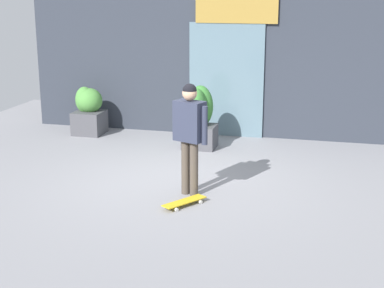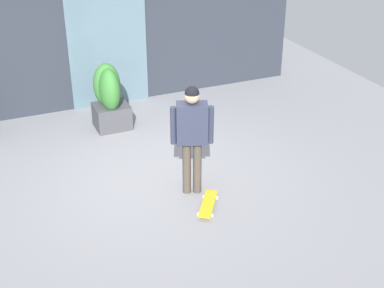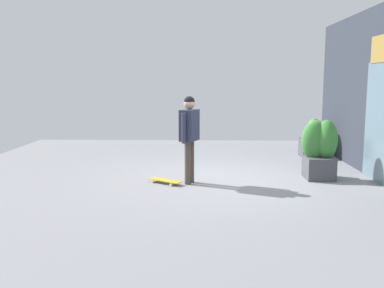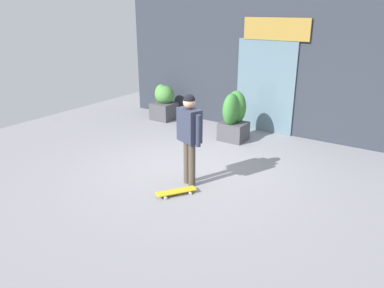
{
  "view_description": "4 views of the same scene",
  "coord_description": "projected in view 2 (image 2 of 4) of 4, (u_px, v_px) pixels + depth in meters",
  "views": [
    {
      "loc": [
        2.48,
        -8.87,
        3.13
      ],
      "look_at": [
        0.35,
        -0.5,
        0.8
      ],
      "focal_mm": 54.59,
      "sensor_mm": 36.0,
      "label": 1
    },
    {
      "loc": [
        -2.53,
        -7.18,
        4.61
      ],
      "look_at": [
        0.35,
        -0.5,
        0.8
      ],
      "focal_mm": 51.48,
      "sensor_mm": 36.0,
      "label": 2
    },
    {
      "loc": [
        8.76,
        -0.27,
        2.04
      ],
      "look_at": [
        0.35,
        -0.5,
        0.8
      ],
      "focal_mm": 40.2,
      "sensor_mm": 36.0,
      "label": 3
    },
    {
      "loc": [
        3.97,
        -5.92,
        3.19
      ],
      "look_at": [
        0.35,
        -0.5,
        0.8
      ],
      "focal_mm": 35.12,
      "sensor_mm": 36.0,
      "label": 4
    }
  ],
  "objects": [
    {
      "name": "ground_plane",
      "position": [
        160.0,
        179.0,
        8.87
      ],
      "size": [
        12.0,
        12.0,
        0.0
      ],
      "primitive_type": "plane",
      "color": "gray"
    },
    {
      "name": "skateboard",
      "position": [
        208.0,
        204.0,
        8.11
      ],
      "size": [
        0.56,
        0.71,
        0.08
      ],
      "rotation": [
        0.0,
        0.0,
        -2.16
      ],
      "color": "gold",
      "rests_on": "ground_plane"
    },
    {
      "name": "building_facade",
      "position": [
        97.0,
        18.0,
        10.82
      ],
      "size": [
        8.56,
        0.31,
        3.6
      ],
      "color": "#2D333D",
      "rests_on": "ground_plane"
    },
    {
      "name": "planter_box_left",
      "position": [
        109.0,
        96.0,
        10.27
      ],
      "size": [
        0.64,
        0.74,
        1.24
      ],
      "color": "#47474C",
      "rests_on": "ground_plane"
    },
    {
      "name": "skateboarder",
      "position": [
        192.0,
        129.0,
        8.03
      ],
      "size": [
        0.6,
        0.41,
        1.75
      ],
      "rotation": [
        0.0,
        0.0,
        -1.94
      ],
      "color": "#4C4238",
      "rests_on": "ground_plane"
    }
  ]
}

